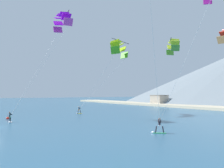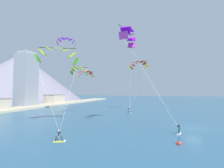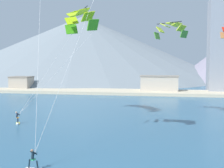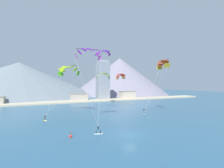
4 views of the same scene
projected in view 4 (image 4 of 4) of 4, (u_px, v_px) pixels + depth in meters
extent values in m
plane|color=#2D5B7A|center=(130.00, 135.00, 28.39)|extent=(400.00, 400.00, 0.00)
cube|color=#33B266|center=(144.00, 114.00, 48.75)|extent=(1.26, 1.39, 0.07)
cylinder|color=#231E28|center=(144.00, 112.00, 49.13)|extent=(0.26, 0.28, 0.76)
cylinder|color=#231E28|center=(144.00, 113.00, 48.37)|extent=(0.26, 0.28, 0.76)
cube|color=white|center=(144.00, 111.00, 48.75)|extent=(0.40, 0.39, 0.12)
cylinder|color=#231E28|center=(144.00, 110.00, 48.77)|extent=(0.44, 0.42, 0.65)
cylinder|color=#231E28|center=(144.00, 109.00, 48.86)|extent=(0.48, 0.42, 0.42)
cylinder|color=#231E28|center=(144.00, 110.00, 48.63)|extent=(0.48, 0.42, 0.42)
cylinder|color=black|center=(145.00, 110.00, 48.70)|extent=(0.36, 0.42, 0.03)
sphere|color=brown|center=(144.00, 109.00, 48.80)|extent=(0.23, 0.23, 0.23)
cone|color=white|center=(144.00, 114.00, 47.91)|extent=(0.47, 0.46, 0.36)
cube|color=white|center=(98.00, 134.00, 28.89)|extent=(1.51, 0.81, 0.07)
cylinder|color=#14232D|center=(96.00, 132.00, 28.83)|extent=(0.26, 0.18, 0.72)
cylinder|color=#14232D|center=(100.00, 132.00, 28.95)|extent=(0.26, 0.18, 0.72)
cube|color=#33B266|center=(98.00, 130.00, 28.89)|extent=(0.30, 0.35, 0.12)
cylinder|color=#14232D|center=(98.00, 128.00, 28.84)|extent=(0.29, 0.36, 0.60)
cylinder|color=#14232D|center=(98.00, 127.00, 28.93)|extent=(0.22, 0.52, 0.40)
cylinder|color=#14232D|center=(99.00, 127.00, 28.96)|extent=(0.22, 0.52, 0.40)
cylinder|color=black|center=(98.00, 127.00, 29.12)|extent=(0.51, 0.17, 0.03)
sphere|color=#9E7051|center=(98.00, 126.00, 28.78)|extent=(0.22, 0.22, 0.22)
cone|color=white|center=(103.00, 133.00, 29.01)|extent=(0.39, 0.43, 0.36)
cube|color=yellow|center=(45.00, 121.00, 39.52)|extent=(1.00, 1.49, 0.07)
cylinder|color=black|center=(44.00, 119.00, 39.78)|extent=(0.20, 0.26, 0.70)
cylinder|color=black|center=(46.00, 119.00, 39.26)|extent=(0.20, 0.26, 0.70)
cube|color=orange|center=(45.00, 118.00, 39.52)|extent=(0.36, 0.33, 0.12)
cylinder|color=black|center=(45.00, 116.00, 39.47)|extent=(0.41, 0.34, 0.59)
cylinder|color=black|center=(45.00, 116.00, 39.62)|extent=(0.49, 0.28, 0.39)
cylinder|color=black|center=(45.00, 116.00, 39.47)|extent=(0.49, 0.28, 0.39)
cylinder|color=black|center=(46.00, 116.00, 39.68)|extent=(0.25, 0.49, 0.03)
sphere|color=beige|center=(45.00, 115.00, 39.39)|extent=(0.21, 0.21, 0.21)
cone|color=white|center=(47.00, 121.00, 38.95)|extent=(0.45, 0.42, 0.36)
cube|color=gold|center=(159.00, 68.00, 52.24)|extent=(1.95, 1.41, 1.30)
cube|color=red|center=(160.00, 64.00, 51.47)|extent=(2.09, 1.73, 1.07)
cube|color=red|center=(161.00, 62.00, 50.38)|extent=(2.18, 1.91, 0.69)
cube|color=red|center=(163.00, 61.00, 49.11)|extent=(2.21, 1.92, 0.22)
cube|color=red|center=(164.00, 61.00, 47.85)|extent=(2.20, 1.84, 0.69)
cube|color=red|center=(166.00, 62.00, 46.76)|extent=(2.13, 1.60, 1.07)
cube|color=gold|center=(167.00, 65.00, 45.99)|extent=(2.00, 1.24, 1.30)
cylinder|color=black|center=(165.00, 61.00, 49.16)|extent=(2.74, 5.85, 0.10)
cylinder|color=silver|center=(152.00, 89.00, 50.59)|extent=(6.98, 1.00, 13.49)
cylinder|color=silver|center=(156.00, 89.00, 47.23)|extent=(4.55, 5.33, 13.49)
cube|color=#BF3DAB|center=(76.00, 56.00, 35.60)|extent=(0.84, 1.62, 1.29)
cube|color=#980AD8|center=(79.00, 52.00, 35.75)|extent=(1.18, 1.64, 1.11)
cube|color=#980AD8|center=(84.00, 50.00, 36.06)|extent=(1.35, 1.65, 0.76)
cube|color=#980AD8|center=(89.00, 49.00, 36.48)|extent=(1.34, 1.65, 0.30)
cube|color=#980AD8|center=(93.00, 50.00, 36.95)|extent=(1.22, 1.65, 0.76)
cube|color=#980AD8|center=(97.00, 54.00, 37.40)|extent=(1.05, 1.64, 1.11)
cube|color=#BF3DAB|center=(100.00, 58.00, 37.76)|extent=(0.71, 1.62, 1.29)
cylinder|color=black|center=(88.00, 49.00, 37.15)|extent=(5.81, 1.00, 0.10)
cylinder|color=silver|center=(86.00, 89.00, 32.35)|extent=(2.82, 8.34, 14.44)
cylinder|color=silver|center=(99.00, 89.00, 33.50)|extent=(3.40, 8.09, 14.44)
cube|color=#44A51B|center=(61.00, 74.00, 49.58)|extent=(2.03, 1.39, 1.66)
cube|color=#A5CA13|center=(62.00, 70.00, 48.94)|extent=(2.27, 1.82, 1.50)
cube|color=#A5CA13|center=(64.00, 67.00, 48.23)|extent=(2.36, 2.14, 1.12)
cube|color=#A5CA13|center=(68.00, 66.00, 47.56)|extent=(2.34, 2.33, 0.58)
cube|color=#A5CA13|center=(72.00, 67.00, 47.01)|extent=(2.18, 2.36, 1.12)
cube|color=#A5CA13|center=(75.00, 69.00, 46.69)|extent=(1.89, 2.26, 1.50)
cube|color=#44A51B|center=(78.00, 73.00, 46.62)|extent=(1.52, 1.98, 1.66)
cylinder|color=black|center=(70.00, 66.00, 48.26)|extent=(3.31, 6.55, 0.10)
cylinder|color=silver|center=(54.00, 94.00, 44.76)|extent=(4.51, 9.13, 11.17)
cylinder|color=silver|center=(64.00, 94.00, 43.18)|extent=(9.55, 3.40, 11.17)
cube|color=#C18147|center=(117.00, 78.00, 64.47)|extent=(1.45, 0.91, 1.13)
cube|color=red|center=(118.00, 76.00, 63.97)|extent=(1.49, 1.16, 0.97)
cube|color=red|center=(119.00, 75.00, 63.23)|extent=(1.51, 1.28, 0.68)
cube|color=red|center=(121.00, 74.00, 62.34)|extent=(1.52, 1.25, 0.31)
cube|color=red|center=(122.00, 75.00, 61.43)|extent=(1.52, 1.15, 0.68)
cube|color=red|center=(123.00, 76.00, 60.61)|extent=(1.50, 0.92, 0.97)
cube|color=#C18147|center=(124.00, 78.00, 60.00)|extent=(1.47, 0.61, 1.13)
cylinder|color=black|center=(122.00, 74.00, 62.66)|extent=(1.35, 5.16, 0.10)
cube|color=#488E2F|center=(109.00, 78.00, 55.31)|extent=(1.23, 1.29, 1.08)
cube|color=#B7D02B|center=(108.00, 76.00, 55.50)|extent=(1.49, 1.50, 0.96)
cube|color=#B7D02B|center=(106.00, 74.00, 55.70)|extent=(1.63, 1.65, 0.68)
cube|color=#B7D02B|center=(103.00, 74.00, 55.89)|extent=(1.62, 1.71, 0.28)
cube|color=#B7D02B|center=(100.00, 74.00, 56.02)|extent=(1.53, 1.70, 0.68)
cube|color=#B7D02B|center=(98.00, 76.00, 56.09)|extent=(1.31, 1.61, 0.96)
cube|color=#488E2F|center=(97.00, 78.00, 56.07)|extent=(1.00, 1.43, 1.08)
cylinder|color=black|center=(103.00, 73.00, 55.29)|extent=(3.57, 3.06, 0.10)
cube|color=#9B1E83|center=(98.00, 55.00, 63.79)|extent=(1.52, 1.51, 1.16)
cube|color=purple|center=(99.00, 53.00, 63.56)|extent=(1.76, 1.76, 0.95)
cube|color=purple|center=(101.00, 51.00, 63.20)|extent=(1.92, 1.91, 0.59)
cube|color=purple|center=(104.00, 51.00, 62.77)|extent=(1.96, 1.94, 0.15)
cube|color=purple|center=(106.00, 51.00, 62.33)|extent=(1.93, 1.90, 0.59)
cube|color=purple|center=(108.00, 52.00, 61.94)|extent=(1.79, 1.73, 0.95)
cube|color=#9B1E83|center=(109.00, 54.00, 61.67)|extent=(1.56, 1.47, 1.16)
cylinder|color=black|center=(104.00, 51.00, 63.42)|extent=(3.92, 4.02, 0.10)
sphere|color=red|center=(71.00, 136.00, 27.17)|extent=(0.56, 0.56, 0.56)
cylinder|color=black|center=(71.00, 133.00, 27.18)|extent=(0.04, 0.04, 0.44)
cube|color=red|center=(71.00, 132.00, 27.21)|extent=(0.18, 0.01, 0.12)
cube|color=beige|center=(74.00, 101.00, 81.09)|extent=(180.00, 10.00, 0.70)
cube|color=#B7AD9E|center=(79.00, 98.00, 83.39)|extent=(9.10, 4.18, 4.17)
cube|color=gray|center=(79.00, 94.00, 83.39)|extent=(9.46, 4.35, 0.30)
cube|color=beige|center=(127.00, 95.00, 98.10)|extent=(9.01, 6.49, 4.90)
cube|color=gray|center=(127.00, 91.00, 98.11)|extent=(9.37, 6.75, 0.30)
cube|color=gray|center=(103.00, 81.00, 93.12)|extent=(7.00, 7.00, 23.31)
cube|color=#979DA8|center=(103.00, 61.00, 93.15)|extent=(5.60, 5.60, 1.20)
cone|color=slate|center=(19.00, 79.00, 125.62)|extent=(128.66, 128.66, 28.18)
cone|color=gray|center=(120.00, 76.00, 153.29)|extent=(94.83, 94.83, 36.57)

